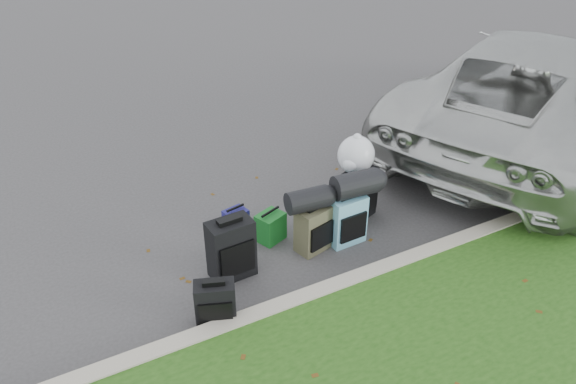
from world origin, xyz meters
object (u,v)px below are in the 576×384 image
suitcase_large_black_left (231,249)px  suitcase_olive (314,229)px  suv (536,90)px  suitcase_small_black (215,304)px  tote_navy (236,221)px  suitcase_teal (347,220)px  suitcase_large_black_right (359,194)px  tote_green (270,227)px

suitcase_large_black_left → suitcase_olive: 0.99m
suitcase_large_black_left → suitcase_olive: size_ratio=1.24×
suv → suitcase_small_black: size_ratio=12.77×
suv → suitcase_small_black: suv is taller
tote_navy → suv: bearing=-11.0°
suv → tote_navy: 4.98m
suitcase_olive → suitcase_teal: size_ratio=0.91×
suv → suitcase_large_black_left: suv is taller
suv → suitcase_large_black_right: 3.57m
suitcase_large_black_left → suitcase_olive: bearing=-4.0°
tote_green → suitcase_olive: bearing=-69.2°
suitcase_large_black_left → tote_navy: 0.83m
suitcase_olive → suitcase_large_black_right: bearing=7.5°
suitcase_teal → tote_navy: suitcase_teal is taller
suv → tote_navy: suv is taller
tote_navy → suitcase_small_black: bearing=-132.9°
suitcase_large_black_right → tote_green: suitcase_large_black_right is taller
suitcase_small_black → tote_navy: 1.54m
suitcase_large_black_left → tote_navy: suitcase_large_black_left is taller
suv → suitcase_large_black_left: size_ratio=9.06×
tote_green → suitcase_small_black: bearing=-158.6°
tote_navy → tote_green: bearing=-63.7°
suitcase_large_black_left → tote_green: (0.64, 0.37, -0.16)m
suv → suitcase_small_black: (-5.72, -1.43, -0.60)m
suitcase_large_black_right → tote_navy: bearing=143.2°
suitcase_large_black_left → suitcase_teal: size_ratio=1.13×
suitcase_small_black → suitcase_teal: suitcase_teal is taller
suitcase_small_black → tote_green: suitcase_small_black is taller
suitcase_large_black_right → tote_navy: size_ratio=2.30×
tote_navy → suitcase_teal: bearing=-49.7°
suv → suitcase_large_black_left: bearing=74.7°
suitcase_teal → suitcase_large_black_right: 0.56m
suitcase_olive → suitcase_large_black_right: (0.82, 0.32, 0.05)m
suitcase_small_black → suitcase_large_black_right: 2.40m
suitcase_large_black_left → suitcase_teal: (1.39, -0.06, -0.04)m
suitcase_teal → suv: bearing=10.5°
tote_green → tote_navy: bearing=107.6°
suitcase_small_black → suitcase_olive: 1.52m
suv → suitcase_olive: bearing=76.9°
suitcase_small_black → suitcase_teal: bearing=37.0°
suitcase_small_black → tote_navy: size_ratio=1.70×
suv → tote_green: 4.72m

